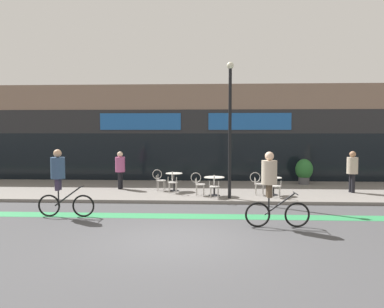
# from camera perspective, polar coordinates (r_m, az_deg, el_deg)

# --- Properties ---
(ground_plane) EXTENTS (120.00, 120.00, 0.00)m
(ground_plane) POSITION_cam_1_polar(r_m,az_deg,el_deg) (9.33, -2.32, -12.98)
(ground_plane) COLOR #424244
(sidewalk_slab) EXTENTS (40.00, 5.50, 0.12)m
(sidewalk_slab) POSITION_cam_1_polar(r_m,az_deg,el_deg) (16.38, -0.02, -5.55)
(sidewalk_slab) COLOR slate
(sidewalk_slab) RESTS_ON ground
(storefront_facade) EXTENTS (40.00, 4.06, 5.00)m
(storefront_facade) POSITION_cam_1_polar(r_m,az_deg,el_deg) (20.88, 0.63, 3.12)
(storefront_facade) COLOR #7F6656
(storefront_facade) RESTS_ON ground
(bike_lane_stripe) EXTENTS (36.00, 0.70, 0.01)m
(bike_lane_stripe) POSITION_cam_1_polar(r_m,az_deg,el_deg) (11.77, -1.19, -9.45)
(bike_lane_stripe) COLOR #2D844C
(bike_lane_stripe) RESTS_ON ground
(bistro_table_0) EXTENTS (0.70, 0.70, 0.75)m
(bistro_table_0) POSITION_cam_1_polar(r_m,az_deg,el_deg) (15.81, -2.75, -3.70)
(bistro_table_0) COLOR black
(bistro_table_0) RESTS_ON sidewalk_slab
(bistro_table_1) EXTENTS (0.79, 0.79, 0.73)m
(bistro_table_1) POSITION_cam_1_polar(r_m,az_deg,el_deg) (14.67, 3.42, -4.30)
(bistro_table_1) COLOR black
(bistro_table_1) RESTS_ON sidewalk_slab
(bistro_table_2) EXTENTS (0.64, 0.64, 0.70)m
(bistro_table_2) POSITION_cam_1_polar(r_m,az_deg,el_deg) (15.11, 12.31, -4.27)
(bistro_table_2) COLOR black
(bistro_table_2) RESTS_ON sidewalk_slab
(cafe_chair_0_near) EXTENTS (0.40, 0.58, 0.90)m
(cafe_chair_0_near) POSITION_cam_1_polar(r_m,az_deg,el_deg) (15.19, -2.98, -4.07)
(cafe_chair_0_near) COLOR #B7B2AD
(cafe_chair_0_near) RESTS_ON sidewalk_slab
(cafe_chair_0_side) EXTENTS (0.59, 0.42, 0.90)m
(cafe_chair_0_side) POSITION_cam_1_polar(r_m,az_deg,el_deg) (15.89, -5.00, -3.74)
(cafe_chair_0_side) COLOR #B7B2AD
(cafe_chair_0_side) RESTS_ON sidewalk_slab
(cafe_chair_1_near) EXTENTS (0.43, 0.59, 0.90)m
(cafe_chair_1_near) POSITION_cam_1_polar(r_m,az_deg,el_deg) (14.05, 3.41, -4.70)
(cafe_chair_1_near) COLOR #B7B2AD
(cafe_chair_1_near) RESTS_ON sidewalk_slab
(cafe_chair_1_side) EXTENTS (0.59, 0.42, 0.90)m
(cafe_chair_1_side) POSITION_cam_1_polar(r_m,az_deg,el_deg) (14.68, 0.97, -4.33)
(cafe_chair_1_side) COLOR #B7B2AD
(cafe_chair_1_side) RESTS_ON sidewalk_slab
(cafe_chair_2_near) EXTENTS (0.43, 0.59, 0.90)m
(cafe_chair_2_near) POSITION_cam_1_polar(r_m,az_deg,el_deg) (14.49, 12.69, -4.52)
(cafe_chair_2_near) COLOR #B7B2AD
(cafe_chair_2_near) RESTS_ON sidewalk_slab
(cafe_chair_2_side) EXTENTS (0.58, 0.41, 0.90)m
(cafe_chair_2_side) POSITION_cam_1_polar(r_m,az_deg,el_deg) (15.02, 9.95, -4.21)
(cafe_chair_2_side) COLOR #B7B2AD
(cafe_chair_2_side) RESTS_ON sidewalk_slab
(planter_pot) EXTENTS (0.81, 0.81, 1.20)m
(planter_pot) POSITION_cam_1_polar(r_m,az_deg,el_deg) (18.50, 16.71, -2.45)
(planter_pot) COLOR #4C4C51
(planter_pot) RESTS_ON sidewalk_slab
(lamp_post) EXTENTS (0.26, 0.26, 5.06)m
(lamp_post) POSITION_cam_1_polar(r_m,az_deg,el_deg) (14.00, 5.81, 5.17)
(lamp_post) COLOR black
(lamp_post) RESTS_ON sidewalk_slab
(cyclist_0) EXTENTS (1.76, 0.48, 2.09)m
(cyclist_0) POSITION_cam_1_polar(r_m,az_deg,el_deg) (12.19, -19.45, -3.53)
(cyclist_0) COLOR black
(cyclist_0) RESTS_ON ground
(cyclist_1) EXTENTS (1.78, 0.49, 2.09)m
(cyclist_1) POSITION_cam_1_polar(r_m,az_deg,el_deg) (10.48, 12.03, -4.58)
(cyclist_1) COLOR black
(cyclist_1) RESTS_ON ground
(pedestrian_near_end) EXTENTS (0.52, 0.52, 1.70)m
(pedestrian_near_end) POSITION_cam_1_polar(r_m,az_deg,el_deg) (16.66, 23.24, -1.97)
(pedestrian_near_end) COLOR black
(pedestrian_near_end) RESTS_ON sidewalk_slab
(pedestrian_far_end) EXTENTS (0.49, 0.49, 1.63)m
(pedestrian_far_end) POSITION_cam_1_polar(r_m,az_deg,el_deg) (16.58, -10.89, -1.92)
(pedestrian_far_end) COLOR black
(pedestrian_far_end) RESTS_ON sidewalk_slab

